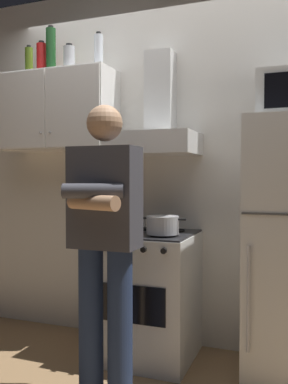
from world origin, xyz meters
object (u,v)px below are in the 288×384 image
(upper_cabinet, at_px, (58,112))
(cooking_pot, at_px, (163,225))
(person_standing, at_px, (104,239))
(bottle_wine_green, at_px, (51,50))
(range_hood, at_px, (156,127))
(bottle_canister_steel, at_px, (69,58))
(bottle_vodka_clear, at_px, (99,52))
(bottle_olive_oil, at_px, (29,62))
(bottle_soda_red, at_px, (42,58))
(stove_oven, at_px, (150,295))

(upper_cabinet, height_order, cooking_pot, upper_cabinet)
(person_standing, relative_size, bottle_wine_green, 4.70)
(person_standing, bearing_deg, range_hood, 86.09)
(person_standing, distance_m, cooking_pot, 0.52)
(bottle_canister_steel, bearing_deg, range_hood, 2.26)
(bottle_vodka_clear, bearing_deg, bottle_olive_oil, -179.62)
(bottle_canister_steel, distance_m, bottle_wine_green, 0.17)
(bottle_canister_steel, bearing_deg, person_standing, -47.97)
(upper_cabinet, bearing_deg, person_standing, -44.26)
(bottle_olive_oil, bearing_deg, bottle_soda_red, -21.39)
(range_hood, height_order, bottle_canister_steel, bottle_canister_steel)
(range_hood, bearing_deg, bottle_soda_red, -178.47)
(upper_cabinet, height_order, range_hood, range_hood)
(bottle_wine_green, relative_size, bottle_vodka_clear, 1.24)
(upper_cabinet, relative_size, stove_oven, 1.03)
(bottle_soda_red, bearing_deg, range_hood, 1.53)
(stove_oven, distance_m, bottle_soda_red, 1.97)
(range_hood, bearing_deg, bottle_olive_oil, 177.97)
(bottle_wine_green, bearing_deg, bottle_soda_red, 173.55)
(upper_cabinet, relative_size, cooking_pot, 2.90)
(cooking_pot, distance_m, bottle_wine_green, 1.62)
(bottle_vodka_clear, bearing_deg, cooking_pot, -25.56)
(cooking_pot, bearing_deg, bottle_canister_steel, 164.99)
(bottle_olive_oil, relative_size, bottle_vodka_clear, 0.89)
(range_hood, xyz_separation_m, bottle_canister_steel, (-0.69, -0.03, 0.54))
(upper_cabinet, xyz_separation_m, bottle_canister_steel, (0.11, -0.03, 0.39))
(bottle_olive_oil, distance_m, bottle_soda_red, 0.17)
(stove_oven, relative_size, bottle_soda_red, 3.54)
(upper_cabinet, height_order, person_standing, upper_cabinet)
(bottle_canister_steel, bearing_deg, upper_cabinet, 167.30)
(bottle_vodka_clear, bearing_deg, bottle_canister_steel, -161.76)
(bottle_wine_green, distance_m, bottle_soda_red, 0.11)
(range_hood, xyz_separation_m, bottle_soda_red, (-0.93, -0.02, 0.57))
(bottle_olive_oil, bearing_deg, range_hood, -2.03)
(person_standing, height_order, bottle_olive_oil, bottle_olive_oil)
(bottle_olive_oil, xyz_separation_m, bottle_soda_red, (0.16, -0.06, -0.00))
(bottle_soda_red, bearing_deg, bottle_olive_oil, 158.61)
(stove_oven, distance_m, bottle_canister_steel, 1.84)
(upper_cabinet, xyz_separation_m, cooking_pot, (0.93, -0.24, -0.82))
(upper_cabinet, height_order, bottle_soda_red, bottle_soda_red)
(bottle_canister_steel, relative_size, bottle_wine_green, 0.57)
(cooking_pot, xyz_separation_m, bottle_olive_oil, (-1.22, 0.28, 1.24))
(range_hood, relative_size, bottle_canister_steel, 3.79)
(stove_oven, distance_m, bottle_vodka_clear, 1.82)
(stove_oven, xyz_separation_m, bottle_olive_oil, (-1.09, 0.17, 1.74))
(stove_oven, height_order, bottle_wine_green, bottle_wine_green)
(upper_cabinet, bearing_deg, bottle_vodka_clear, 7.69)
(stove_oven, relative_size, cooking_pot, 2.81)
(person_standing, bearing_deg, stove_oven, 85.28)
(bottle_wine_green, xyz_separation_m, bottle_olive_oil, (-0.25, 0.07, -0.05))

